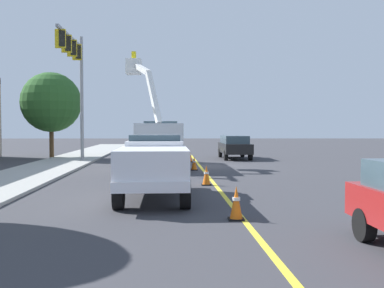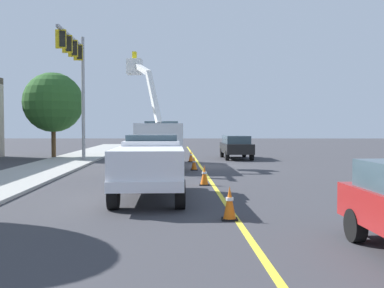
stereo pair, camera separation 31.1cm
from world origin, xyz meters
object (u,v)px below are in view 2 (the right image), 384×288
object	(u,v)px
traffic_cone_mid_front	(204,175)
service_pickup_truck	(150,165)
utility_bucket_truck	(160,139)
traffic_cone_trailing	(191,156)
traffic_cone_mid_rear	(194,163)
traffic_signal_mast	(76,67)
passing_minivan	(236,145)
traffic_cone_leading	(230,203)

from	to	relation	value
traffic_cone_mid_front	service_pickup_truck	bearing A→B (deg)	151.04
utility_bucket_truck	traffic_cone_trailing	bearing A→B (deg)	-27.57
traffic_cone_mid_rear	traffic_signal_mast	size ratio (longest dim) A/B	0.09
passing_minivan	traffic_signal_mast	size ratio (longest dim) A/B	0.59
utility_bucket_truck	traffic_cone_trailing	world-z (taller)	utility_bucket_truck
passing_minivan	traffic_cone_trailing	world-z (taller)	passing_minivan
traffic_cone_mid_front	traffic_cone_trailing	size ratio (longest dim) A/B	1.05
utility_bucket_truck	traffic_signal_mast	world-z (taller)	traffic_signal_mast
service_pickup_truck	traffic_cone_mid_front	bearing A→B (deg)	-28.96
traffic_cone_mid_rear	traffic_signal_mast	world-z (taller)	traffic_signal_mast
passing_minivan	traffic_cone_trailing	bearing A→B (deg)	130.31
traffic_cone_leading	utility_bucket_truck	bearing A→B (deg)	11.07
traffic_cone_mid_front	traffic_cone_mid_rear	xyz separation A→B (m)	(6.09, 0.41, -0.03)
traffic_signal_mast	utility_bucket_truck	bearing A→B (deg)	-104.61
utility_bucket_truck	passing_minivan	bearing A→B (deg)	-39.15
traffic_cone_leading	traffic_cone_mid_rear	size ratio (longest dim) A/B	1.16
passing_minivan	traffic_cone_mid_front	distance (m)	14.77
utility_bucket_truck	service_pickup_truck	xyz separation A→B (m)	(-11.62, -0.58, -0.49)
traffic_signal_mast	traffic_cone_mid_front	bearing A→B (deg)	-141.48
service_pickup_truck	traffic_signal_mast	size ratio (longest dim) A/B	0.69
traffic_cone_mid_front	traffic_signal_mast	size ratio (longest dim) A/B	0.10
traffic_cone_mid_front	traffic_signal_mast	xyz separation A→B (m)	(9.65, 7.68, 5.62)
traffic_signal_mast	traffic_cone_leading	bearing A→B (deg)	-153.29
traffic_signal_mast	traffic_cone_trailing	bearing A→B (deg)	-73.52
service_pickup_truck	traffic_cone_mid_front	size ratio (longest dim) A/B	7.11
traffic_cone_leading	traffic_cone_mid_rear	xyz separation A→B (m)	(12.67, 0.89, -0.06)
service_pickup_truck	traffic_signal_mast	world-z (taller)	traffic_signal_mast
utility_bucket_truck	service_pickup_truck	world-z (taller)	utility_bucket_truck
passing_minivan	service_pickup_truck	bearing A→B (deg)	165.85
service_pickup_truck	passing_minivan	world-z (taller)	service_pickup_truck
passing_minivan	traffic_cone_leading	distance (m)	21.21
service_pickup_truck	traffic_cone_mid_front	distance (m)	3.88
utility_bucket_truck	traffic_cone_leading	xyz separation A→B (m)	(-14.86, -2.91, -1.18)
service_pickup_truck	traffic_cone_mid_front	xyz separation A→B (m)	(3.34, -1.85, -0.73)
traffic_cone_mid_rear	traffic_cone_leading	bearing A→B (deg)	-175.97
utility_bucket_truck	traffic_signal_mast	xyz separation A→B (m)	(1.37, 5.26, 4.41)
service_pickup_truck	traffic_cone_trailing	size ratio (longest dim) A/B	7.48
traffic_cone_leading	traffic_cone_trailing	xyz separation A→B (m)	(18.32, 1.10, -0.05)
utility_bucket_truck	traffic_signal_mast	distance (m)	7.00
traffic_cone_trailing	traffic_cone_mid_rear	bearing A→B (deg)	-177.93
service_pickup_truck	traffic_cone_trailing	xyz separation A→B (m)	(15.08, -1.23, -0.74)
passing_minivan	traffic_cone_mid_rear	distance (m)	8.98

